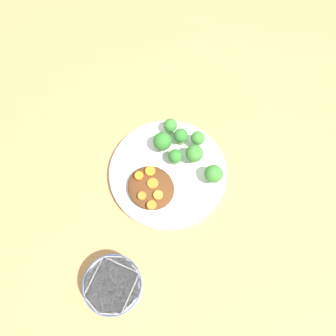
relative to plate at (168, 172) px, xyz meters
name	(u,v)px	position (x,y,z in m)	size (l,w,h in m)	color
ground_plane	(168,174)	(0.00, 0.00, -0.01)	(4.00, 4.00, 0.00)	tan
plate	(168,172)	(0.00, 0.00, 0.00)	(0.28, 0.28, 0.02)	white
dip_bowl	(114,285)	(0.11, -0.25, 0.02)	(0.11, 0.11, 0.06)	silver
stew_mound	(151,188)	(0.01, -0.06, 0.02)	(0.11, 0.10, 0.03)	#5B3319
broccoli_floret_0	(194,154)	(0.02, 0.06, 0.04)	(0.04, 0.04, 0.06)	#7FA85B
broccoli_floret_1	(162,142)	(-0.05, 0.03, 0.04)	(0.04, 0.04, 0.06)	#759E51
broccoli_floret_2	(181,136)	(-0.03, 0.07, 0.03)	(0.03, 0.03, 0.05)	#759E51
broccoli_floret_3	(213,174)	(0.09, 0.06, 0.04)	(0.04, 0.04, 0.05)	#759E51
broccoli_floret_4	(197,138)	(0.00, 0.10, 0.04)	(0.03, 0.03, 0.05)	#7FA85B
broccoli_floret_5	(170,126)	(-0.07, 0.08, 0.03)	(0.03, 0.03, 0.05)	#7FA85B
broccoli_floret_6	(175,157)	(-0.01, 0.03, 0.03)	(0.03, 0.03, 0.05)	#7FA85B
carrot_slice_0	(153,184)	(0.01, -0.05, 0.03)	(0.02, 0.02, 0.00)	orange
carrot_slice_1	(158,195)	(0.04, -0.06, 0.04)	(0.02, 0.02, 0.01)	orange
carrot_slice_2	(142,196)	(0.01, -0.09, 0.03)	(0.02, 0.02, 0.00)	orange
carrot_slice_3	(139,176)	(-0.03, -0.06, 0.04)	(0.02, 0.02, 0.01)	orange
carrot_slice_4	(150,171)	(-0.02, -0.04, 0.03)	(0.02, 0.02, 0.00)	orange
carrot_slice_5	(152,205)	(0.04, -0.09, 0.04)	(0.02, 0.02, 0.01)	orange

